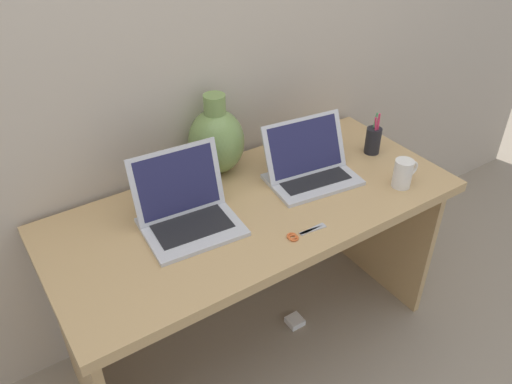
# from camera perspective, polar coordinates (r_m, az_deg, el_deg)

# --- Properties ---
(ground_plane) EXTENTS (6.00, 6.00, 0.00)m
(ground_plane) POSITION_cam_1_polar(r_m,az_deg,el_deg) (2.34, 0.00, -15.89)
(ground_plane) COLOR gray
(back_wall) EXTENTS (4.40, 0.04, 2.40)m
(back_wall) POSITION_cam_1_polar(r_m,az_deg,el_deg) (1.90, -6.47, 15.89)
(back_wall) COLOR #BCAD99
(back_wall) RESTS_ON ground
(desk) EXTENTS (1.49, 0.66, 0.73)m
(desk) POSITION_cam_1_polar(r_m,az_deg,el_deg) (1.93, 0.00, -5.02)
(desk) COLOR tan
(desk) RESTS_ON ground
(laptop_left) EXTENTS (0.33, 0.29, 0.25)m
(laptop_left) POSITION_cam_1_polar(r_m,az_deg,el_deg) (1.73, -7.91, -1.60)
(laptop_left) COLOR silver
(laptop_left) RESTS_ON desk
(laptop_right) EXTENTS (0.36, 0.27, 0.22)m
(laptop_right) POSITION_cam_1_polar(r_m,az_deg,el_deg) (1.95, 5.90, 3.13)
(laptop_right) COLOR silver
(laptop_right) RESTS_ON desk
(green_vase) EXTENTS (0.21, 0.21, 0.32)m
(green_vase) POSITION_cam_1_polar(r_m,az_deg,el_deg) (1.96, -4.44, 5.81)
(green_vase) COLOR #75934C
(green_vase) RESTS_ON desk
(coffee_mug) EXTENTS (0.11, 0.07, 0.11)m
(coffee_mug) POSITION_cam_1_polar(r_m,az_deg,el_deg) (1.97, 16.09, 2.03)
(coffee_mug) COLOR white
(coffee_mug) RESTS_ON desk
(pen_cup) EXTENTS (0.06, 0.06, 0.19)m
(pen_cup) POSITION_cam_1_polar(r_m,az_deg,el_deg) (2.16, 12.91, 5.68)
(pen_cup) COLOR black
(pen_cup) RESTS_ON desk
(scissors) EXTENTS (0.15, 0.04, 0.01)m
(scissors) POSITION_cam_1_polar(r_m,az_deg,el_deg) (1.70, 4.91, -4.71)
(scissors) COLOR #B7B7BC
(scissors) RESTS_ON desk
(power_brick) EXTENTS (0.07, 0.07, 0.03)m
(power_brick) POSITION_cam_1_polar(r_m,az_deg,el_deg) (2.39, 4.34, -14.14)
(power_brick) COLOR white
(power_brick) RESTS_ON ground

